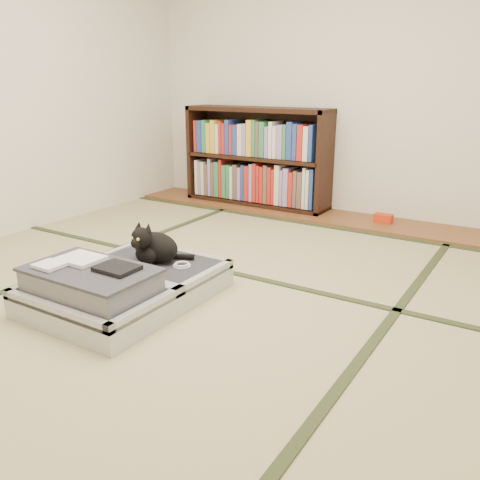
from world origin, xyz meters
The scene contains 10 objects.
floor centered at (0.00, 0.00, 0.00)m, with size 4.50×4.50×0.00m, color tan.
wood_strip centered at (0.00, 2.00, 0.01)m, with size 4.00×0.50×0.02m, color brown.
red_item centered at (0.43, 2.03, 0.06)m, with size 0.15×0.09×0.07m, color red.
room_shell centered at (0.00, 0.00, 1.46)m, with size 4.50×4.50×4.50m.
tatami_borders centered at (0.00, 0.49, 0.00)m, with size 4.00×4.50×0.01m.
bookcase centered at (-0.83, 2.07, 0.45)m, with size 1.43×0.33×0.92m.
suitcase centered at (-0.30, -0.30, 0.10)m, with size 0.75×1.00×0.29m.
cat centered at (-0.32, -0.01, 0.24)m, with size 0.33×0.33×0.27m.
cable_coil centered at (-0.14, 0.03, 0.15)m, with size 0.10×0.10×0.02m.
hanger centered at (-0.43, 0.43, 0.01)m, with size 0.37×0.20×0.01m.
Camera 1 is at (1.59, -2.12, 1.17)m, focal length 38.00 mm.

